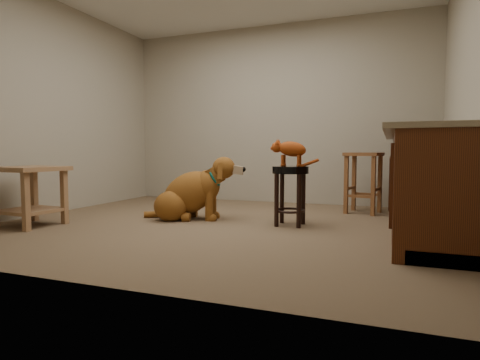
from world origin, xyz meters
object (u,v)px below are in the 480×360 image
at_px(wood_stool, 363,182).
at_px(side_table, 30,187).
at_px(golden_retriever, 191,194).
at_px(padded_stool, 290,184).
at_px(tabby_kitten, 289,150).

relative_size(wood_stool, side_table, 1.20).
xyz_separation_m(wood_stool, golden_retriever, (-1.77, -1.13, -0.11)).
bearing_deg(padded_stool, side_table, -158.99).
relative_size(side_table, golden_retriever, 0.53).
distance_m(wood_stool, tabby_kitten, 1.35).
xyz_separation_m(wood_stool, tabby_kitten, (-0.65, -1.12, 0.38)).
bearing_deg(tabby_kitten, wood_stool, 59.04).
height_order(wood_stool, side_table, wood_stool).
bearing_deg(side_table, golden_retriever, 35.18).
height_order(padded_stool, wood_stool, wood_stool).
xyz_separation_m(padded_stool, tabby_kitten, (-0.01, 0.00, 0.34)).
distance_m(golden_retriever, tabby_kitten, 1.22).
relative_size(wood_stool, golden_retriever, 0.64).
relative_size(padded_stool, side_table, 0.98).
bearing_deg(tabby_kitten, padded_stool, -5.72).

